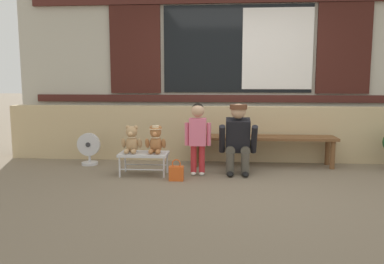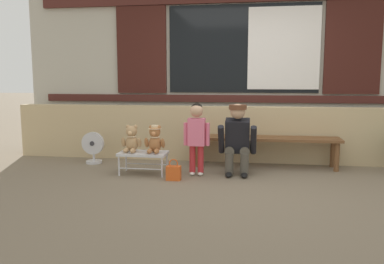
% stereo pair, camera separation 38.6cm
% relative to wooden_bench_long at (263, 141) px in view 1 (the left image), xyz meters
% --- Properties ---
extents(ground_plane, '(60.00, 60.00, 0.00)m').
position_rel_wooden_bench_long_xyz_m(ground_plane, '(-0.36, -1.06, -0.37)').
color(ground_plane, '#756651').
extents(brick_low_wall, '(7.22, 0.25, 0.85)m').
position_rel_wooden_bench_long_xyz_m(brick_low_wall, '(-0.36, 0.37, 0.05)').
color(brick_low_wall, tan).
rests_on(brick_low_wall, ground).
extents(shop_facade, '(7.36, 0.26, 3.30)m').
position_rel_wooden_bench_long_xyz_m(shop_facade, '(-0.36, 0.88, 1.29)').
color(shop_facade, '#B7B2A3').
rests_on(shop_facade, ground).
extents(wooden_bench_long, '(2.10, 0.40, 0.44)m').
position_rel_wooden_bench_long_xyz_m(wooden_bench_long, '(0.00, 0.00, 0.00)').
color(wooden_bench_long, brown).
rests_on(wooden_bench_long, ground).
extents(small_display_bench, '(0.64, 0.36, 0.30)m').
position_rel_wooden_bench_long_xyz_m(small_display_bench, '(-1.63, -0.69, -0.11)').
color(small_display_bench, silver).
rests_on(small_display_bench, ground).
extents(teddy_bear_plain, '(0.28, 0.26, 0.36)m').
position_rel_wooden_bench_long_xyz_m(teddy_bear_plain, '(-1.79, -0.69, 0.09)').
color(teddy_bear_plain, tan).
rests_on(teddy_bear_plain, small_display_bench).
extents(teddy_bear_with_hat, '(0.28, 0.27, 0.36)m').
position_rel_wooden_bench_long_xyz_m(teddy_bear_with_hat, '(-1.47, -0.69, 0.10)').
color(teddy_bear_with_hat, '#A86B3D').
rests_on(teddy_bear_with_hat, small_display_bench).
extents(child_standing, '(0.35, 0.18, 0.96)m').
position_rel_wooden_bench_long_xyz_m(child_standing, '(-0.91, -0.64, 0.22)').
color(child_standing, '#B7282D').
rests_on(child_standing, ground).
extents(adult_crouching, '(0.50, 0.49, 0.95)m').
position_rel_wooden_bench_long_xyz_m(adult_crouching, '(-0.37, -0.51, 0.11)').
color(adult_crouching, '#4C473D').
rests_on(adult_crouching, ground).
extents(handbag_on_ground, '(0.18, 0.11, 0.27)m').
position_rel_wooden_bench_long_xyz_m(handbag_on_ground, '(-1.16, -0.94, -0.28)').
color(handbag_on_ground, '#DB561E').
rests_on(handbag_on_ground, ground).
extents(floor_fan, '(0.34, 0.24, 0.48)m').
position_rel_wooden_bench_long_xyz_m(floor_fan, '(-2.56, -0.15, -0.13)').
color(floor_fan, silver).
rests_on(floor_fan, ground).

